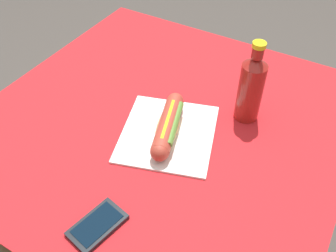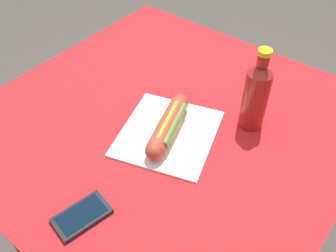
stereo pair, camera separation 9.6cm
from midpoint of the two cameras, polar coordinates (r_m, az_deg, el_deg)
ground_plane at (r=1.65m, az=-2.30°, el=-18.84°), size 6.00×6.00×0.00m
dining_table at (r=1.13m, az=-3.18°, el=-4.42°), size 0.98×0.97×0.76m
paper_wrapper at (r=0.98m, az=-2.80°, el=-1.27°), size 0.32×0.31×0.01m
hot_dog at (r=0.96m, az=-2.81°, el=-0.03°), size 0.23×0.11×0.05m
cell_phone at (r=0.83m, az=-14.21°, el=-14.79°), size 0.13×0.09×0.01m
soda_bottle at (r=0.98m, az=9.93°, el=5.79°), size 0.07×0.07×0.24m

